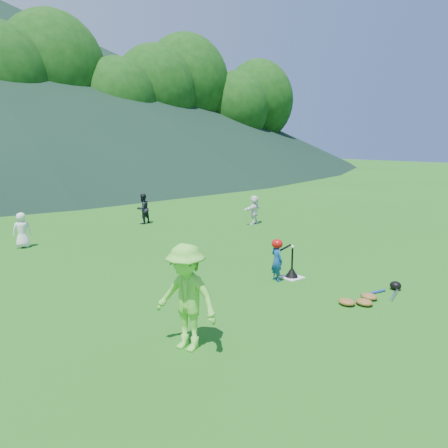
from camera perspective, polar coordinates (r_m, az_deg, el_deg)
name	(u,v)px	position (r m, az deg, el deg)	size (l,w,h in m)	color
ground	(292,278)	(10.32, 8.83, -6.94)	(120.00, 120.00, 0.00)	#1C6216
home_plate	(292,277)	(10.31, 8.83, -6.88)	(0.45, 0.45, 0.02)	silver
baseball	(293,247)	(10.12, 8.95, -2.95)	(0.08, 0.08, 0.08)	white
batter_child	(277,261)	(9.94, 6.91, -4.76)	(0.34, 0.22, 0.93)	navy
adult_coach	(186,297)	(6.62, -4.94, -9.54)	(1.06, 0.61, 1.64)	#68D33E
fielder_a	(22,230)	(14.21, -24.88, -0.74)	(0.52, 0.34, 1.06)	white
fielder_b	(143,209)	(16.96, -10.55, 1.97)	(0.56, 0.44, 1.16)	black
fielder_d	(254,210)	(16.64, 3.94, 1.86)	(1.02, 0.33, 1.10)	white
batting_tee	(292,272)	(10.28, 8.85, -6.25)	(0.30, 0.30, 0.68)	black
batter_gear	(278,244)	(9.87, 7.04, -2.63)	(0.72, 0.30, 0.29)	#B10C0B
equipment_pile	(370,297)	(9.28, 18.50, -8.97)	(1.80, 0.64, 0.19)	olive
outfield_fence	(2,176)	(35.41, -27.06, 5.65)	(70.07, 0.08, 1.33)	gray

